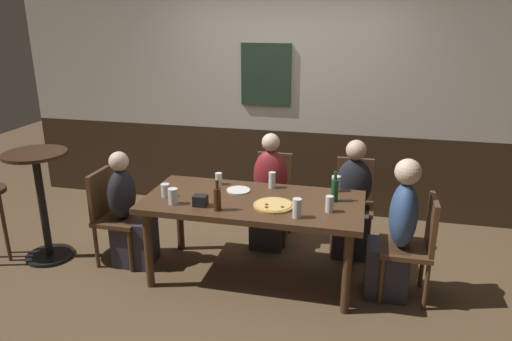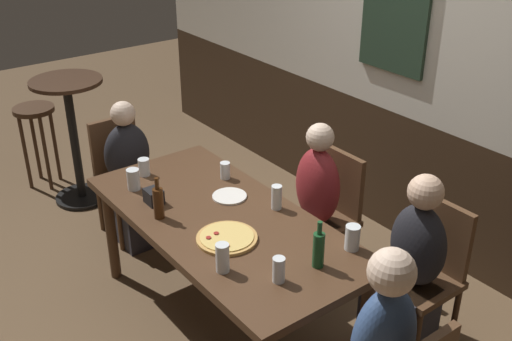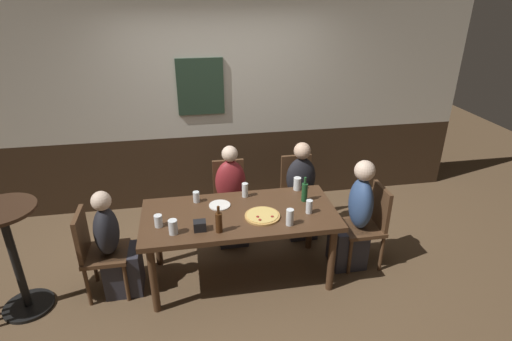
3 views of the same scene
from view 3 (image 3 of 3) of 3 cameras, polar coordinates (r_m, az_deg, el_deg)
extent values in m
plane|color=brown|center=(4.31, -2.13, -14.40)|extent=(12.00, 12.00, 0.00)
cube|color=#332316|center=(5.47, -4.68, 0.45)|extent=(6.40, 0.10, 0.95)
cube|color=beige|center=(5.07, -5.20, 13.95)|extent=(6.40, 0.10, 1.65)
cube|color=#233828|center=(5.03, -7.79, 11.52)|extent=(0.56, 0.03, 0.68)
cube|color=#472D1C|center=(3.90, -2.30, -6.25)|extent=(1.84, 0.86, 0.05)
cylinder|color=#472D1C|center=(3.82, -14.14, -14.64)|extent=(0.07, 0.07, 0.69)
cylinder|color=#472D1C|center=(4.01, 10.53, -12.16)|extent=(0.07, 0.07, 0.69)
cylinder|color=#472D1C|center=(4.38, -13.70, -8.87)|extent=(0.07, 0.07, 0.69)
cylinder|color=#472D1C|center=(4.54, 7.55, -7.00)|extent=(0.07, 0.07, 0.69)
cube|color=#513521|center=(4.70, -3.56, -4.44)|extent=(0.40, 0.40, 0.04)
cube|color=#513521|center=(4.75, -3.89, -0.92)|extent=(0.36, 0.04, 0.43)
cylinder|color=#513521|center=(4.69, -1.15, -7.66)|extent=(0.04, 0.04, 0.41)
cylinder|color=#513521|center=(4.66, -5.32, -8.03)|extent=(0.04, 0.04, 0.41)
cylinder|color=#513521|center=(4.98, -1.77, -5.58)|extent=(0.04, 0.04, 0.41)
cylinder|color=#513521|center=(4.95, -5.69, -5.91)|extent=(0.04, 0.04, 0.41)
cube|color=#513521|center=(4.85, 6.03, -3.59)|extent=(0.40, 0.40, 0.04)
cube|color=#513521|center=(4.89, 5.59, -0.18)|extent=(0.36, 0.04, 0.43)
cylinder|color=#513521|center=(4.86, 8.40, -6.67)|extent=(0.04, 0.04, 0.41)
cylinder|color=#513521|center=(4.78, 4.49, -7.10)|extent=(0.04, 0.04, 0.41)
cylinder|color=#513521|center=(5.14, 7.24, -4.73)|extent=(0.04, 0.04, 0.41)
cylinder|color=#513521|center=(5.06, 3.54, -5.10)|extent=(0.04, 0.04, 0.41)
cube|color=#513521|center=(4.11, -20.24, -10.88)|extent=(0.40, 0.40, 0.04)
cube|color=#513521|center=(4.03, -23.26, -8.24)|extent=(0.04, 0.36, 0.43)
cylinder|color=#513521|center=(4.35, -17.23, -11.91)|extent=(0.04, 0.04, 0.41)
cylinder|color=#513521|center=(4.08, -17.70, -14.74)|extent=(0.04, 0.04, 0.41)
cylinder|color=#513521|center=(4.41, -21.69, -12.07)|extent=(0.04, 0.04, 0.41)
cylinder|color=#513521|center=(4.15, -22.49, -14.85)|extent=(0.04, 0.04, 0.41)
cube|color=#513521|center=(4.37, 14.53, -7.74)|extent=(0.40, 0.40, 0.04)
cube|color=#513521|center=(4.33, 17.04, -4.81)|extent=(0.04, 0.36, 0.43)
cylinder|color=#513521|center=(4.31, 13.01, -11.73)|extent=(0.04, 0.04, 0.41)
cylinder|color=#513521|center=(4.56, 11.40, -9.27)|extent=(0.04, 0.04, 0.41)
cylinder|color=#513521|center=(4.44, 17.14, -11.05)|extent=(0.04, 0.04, 0.41)
cylinder|color=#513521|center=(4.69, 15.32, -8.71)|extent=(0.04, 0.04, 0.41)
cube|color=#2D2D38|center=(4.70, -3.30, -7.38)|extent=(0.32, 0.34, 0.45)
ellipsoid|color=maroon|center=(4.54, -3.59, -1.61)|extent=(0.34, 0.22, 0.52)
sphere|color=beige|center=(4.40, -3.70, 2.35)|extent=(0.18, 0.18, 0.18)
cube|color=#2D2D38|center=(4.84, 6.34, -6.45)|extent=(0.32, 0.34, 0.45)
ellipsoid|color=black|center=(4.69, 6.30, -0.99)|extent=(0.34, 0.22, 0.49)
sphere|color=#DBB293|center=(4.56, 6.50, 2.75)|extent=(0.19, 0.19, 0.19)
cube|color=#2D2D38|center=(4.21, -18.04, -13.08)|extent=(0.34, 0.32, 0.45)
ellipsoid|color=black|center=(3.97, -20.20, -7.91)|extent=(0.22, 0.34, 0.46)
sphere|color=beige|center=(3.82, -20.88, -4.00)|extent=(0.18, 0.18, 0.18)
cube|color=#2D2D38|center=(4.44, 12.69, -10.19)|extent=(0.34, 0.32, 0.45)
ellipsoid|color=#334C7A|center=(4.21, 14.45, -4.48)|extent=(0.22, 0.34, 0.54)
sphere|color=beige|center=(4.05, 14.99, -0.02)|extent=(0.20, 0.20, 0.20)
cylinder|color=tan|center=(3.82, 0.90, -6.39)|extent=(0.33, 0.33, 0.02)
cylinder|color=#DBB760|center=(3.81, 0.91, -6.23)|extent=(0.29, 0.29, 0.01)
cylinder|color=maroon|center=(3.72, 0.55, -6.90)|extent=(0.03, 0.03, 0.00)
cylinder|color=maroon|center=(3.78, 2.28, -6.44)|extent=(0.03, 0.03, 0.00)
cylinder|color=maroon|center=(3.77, 0.23, -6.47)|extent=(0.03, 0.03, 0.00)
cylinder|color=silver|center=(3.62, -11.54, -7.75)|extent=(0.08, 0.08, 0.13)
cylinder|color=#B26623|center=(3.64, -11.49, -8.27)|extent=(0.07, 0.07, 0.06)
cylinder|color=silver|center=(4.13, -1.55, -2.75)|extent=(0.06, 0.06, 0.15)
cylinder|color=#B26623|center=(4.14, -1.55, -3.03)|extent=(0.05, 0.05, 0.10)
cylinder|color=silver|center=(4.29, 5.79, -1.85)|extent=(0.08, 0.08, 0.14)
cylinder|color=#331E14|center=(4.30, 5.78, -2.25)|extent=(0.07, 0.07, 0.07)
cylinder|color=silver|center=(4.08, -8.36, -3.68)|extent=(0.06, 0.06, 0.11)
cylinder|color=#331E14|center=(4.09, -8.35, -3.85)|extent=(0.06, 0.06, 0.08)
cylinder|color=silver|center=(3.76, -13.51, -6.87)|extent=(0.07, 0.07, 0.11)
cylinder|color=#B26623|center=(3.77, -13.47, -7.21)|extent=(0.06, 0.06, 0.06)
cylinder|color=silver|center=(3.68, 4.76, -6.53)|extent=(0.07, 0.07, 0.16)
cylinder|color=gold|center=(3.71, 4.73, -7.17)|extent=(0.06, 0.06, 0.06)
cylinder|color=silver|center=(3.88, 7.45, -5.04)|extent=(0.06, 0.06, 0.13)
cylinder|color=silver|center=(3.90, 7.43, -5.50)|extent=(0.05, 0.05, 0.06)
cylinder|color=#194723|center=(4.07, 6.81, -3.05)|extent=(0.06, 0.06, 0.19)
cylinder|color=#194723|center=(4.01, 6.90, -1.41)|extent=(0.03, 0.03, 0.07)
cylinder|color=#42230F|center=(3.58, -5.22, -7.28)|extent=(0.06, 0.06, 0.18)
cylinder|color=#42230F|center=(3.51, -5.30, -5.53)|extent=(0.03, 0.03, 0.07)
cylinder|color=white|center=(4.01, -5.11, -4.86)|extent=(0.21, 0.21, 0.01)
cube|color=black|center=(3.64, -7.88, -7.66)|extent=(0.11, 0.09, 0.09)
cylinder|color=black|center=(4.48, -29.17, -16.18)|extent=(0.44, 0.44, 0.03)
cylinder|color=black|center=(4.19, -30.63, -10.82)|extent=(0.07, 0.07, 0.99)
cylinder|color=#382316|center=(3.95, -32.22, -4.72)|extent=(0.56, 0.56, 0.03)
camera|label=1|loc=(1.44, 83.97, -19.37)|focal=33.33mm
camera|label=2|loc=(3.37, 52.01, 12.92)|focal=42.91mm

